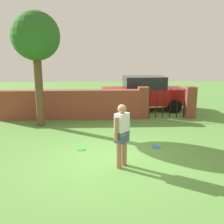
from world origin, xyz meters
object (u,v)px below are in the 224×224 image
at_px(car, 144,93).
at_px(tree, 36,38).
at_px(frisbee_blue, 156,147).
at_px(frisbee_green, 81,149).
at_px(person, 122,133).

bearing_deg(car, tree, -151.69).
xyz_separation_m(car, frisbee_blue, (-0.51, -5.44, -0.85)).
bearing_deg(car, frisbee_blue, -98.12).
height_order(tree, car, tree).
height_order(tree, frisbee_green, tree).
bearing_deg(frisbee_green, person, -47.57).
bearing_deg(person, tree, 78.39).
xyz_separation_m(person, car, (1.70, 6.78, -0.04)).
relative_size(person, car, 0.38).
bearing_deg(person, frisbee_green, 84.74).
distance_m(person, frisbee_blue, 1.99).
distance_m(tree, frisbee_green, 4.71).
xyz_separation_m(tree, car, (4.61, 2.78, -2.52)).
relative_size(person, frisbee_green, 6.00).
bearing_deg(frisbee_blue, person, -131.65).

